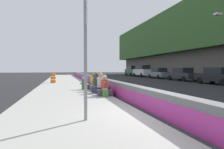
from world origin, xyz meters
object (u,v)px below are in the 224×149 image
Objects in this scene: seated_person_rear at (97,85)px; parked_car_third at (218,76)px; parked_car_far at (142,71)px; parked_car_midline at (159,73)px; fire_hydrant at (83,83)px; construction_barrel at (53,78)px; parked_car_farther at (132,71)px; seated_person_far at (93,84)px; seated_person_middle at (101,86)px; backpack at (105,93)px; seated_person_foreground at (104,89)px; parked_car_fourth at (182,74)px; route_sign_post at (86,45)px.

seated_person_rear is 0.26× the size of parked_car_third.
parked_car_midline is at bearing -179.17° from parked_car_far.
construction_barrel reaches higher than fire_hydrant.
seated_person_far is at bearing 152.90° from parked_car_farther.
fire_hydrant is at bearing -161.51° from construction_barrel.
fire_hydrant is 7.08m from construction_barrel.
seated_person_rear is at bearing 103.72° from parked_car_third.
seated_person_middle is at bearing 149.72° from parked_car_far.
construction_barrel is at bearing 15.59° from backpack.
seated_person_far reaches higher than fire_hydrant.
backpack is 0.09× the size of parked_car_midline.
parked_car_far is at bearing -50.02° from construction_barrel.
seated_person_far reaches higher than construction_barrel.
parked_car_far is (22.20, -12.96, 0.67)m from seated_person_middle.
seated_person_foreground is 21.67m from parked_car_midline.
seated_person_foreground is 3.20m from seated_person_far.
parked_car_farther reaches higher than seated_person_rear.
fire_hydrant is 0.18× the size of parked_car_farther.
parked_car_third is at bearing -76.28° from seated_person_rear.
parked_car_farther is at bearing -24.14° from backpack.
parked_car_fourth reaches higher than seated_person_far.
parked_car_far is (20.17, -13.05, 0.70)m from seated_person_far.
seated_person_foreground is (4.47, -1.57, -1.73)m from route_sign_post.
route_sign_post is 0.79× the size of parked_car_fourth.
seated_person_foreground is at bearing -167.02° from fire_hydrant.
seated_person_rear is at bearing 124.53° from parked_car_fourth.
seated_person_far is at bearing -93.93° from fire_hydrant.
seated_person_foreground is 0.24× the size of parked_car_midline.
fire_hydrant is 3.81m from backpack.
parked_car_far reaches higher than construction_barrel.
parked_car_farther is at bearing -24.38° from seated_person_foreground.
construction_barrel is at bearing 129.98° from parked_car_far.
route_sign_post is at bearing 160.67° from seated_person_foreground.
fire_hydrant is 0.18× the size of parked_car_far.
backpack is (-2.73, 0.07, -0.18)m from seated_person_rear.
parked_car_far reaches higher than parked_car_fourth.
seated_person_foreground is 17.26m from parked_car_fourth.
seated_person_foreground is 0.92× the size of seated_person_middle.
parked_car_midline is at bearing -44.60° from fire_hydrant.
construction_barrel is (7.72, 2.98, 0.10)m from seated_person_rear.
backpack is (-0.49, 0.08, -0.15)m from seated_person_foreground.
parked_car_third is (5.88, -12.94, 0.53)m from backpack.
seated_person_foreground is at bearing 130.69° from parked_car_fourth.
parked_car_midline reaches higher than construction_barrel.
parked_car_third is (5.38, -12.86, 0.38)m from seated_person_foreground.
parked_car_farther is (23.60, -0.27, 0.32)m from parked_car_third.
seated_person_rear is (-1.00, -0.74, -0.07)m from fire_hydrant.
seated_person_foreground is 0.52m from backpack.
seated_person_far is 3.69m from backpack.
seated_person_rear is at bearing 153.82° from parked_car_farther.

